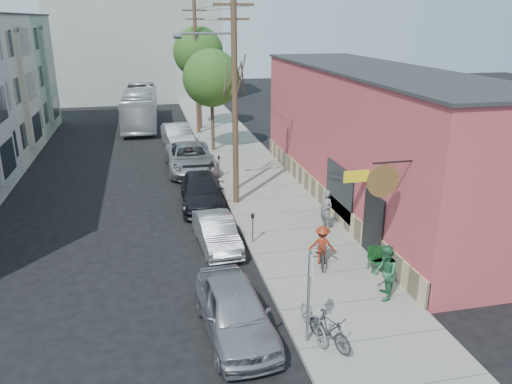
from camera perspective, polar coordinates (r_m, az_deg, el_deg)
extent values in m
plane|color=black|center=(19.20, -6.31, -8.09)|extent=(120.00, 120.00, 0.00)
cube|color=gray|center=(29.91, -0.66, 2.30)|extent=(4.50, 58.00, 0.15)
cube|color=#B6434A|center=(25.06, 12.99, 6.00)|extent=(5.00, 20.00, 6.50)
cube|color=#2B2B2D|center=(24.55, 13.58, 13.51)|extent=(5.20, 20.20, 0.12)
cube|color=tan|center=(24.85, 7.27, -0.26)|extent=(0.10, 20.00, 1.10)
cube|color=black|center=(19.44, 13.25, -3.92)|extent=(0.10, 1.60, 2.60)
cube|color=black|center=(22.31, 9.50, 0.20)|extent=(0.08, 3.00, 2.20)
cylinder|color=brown|center=(16.31, 14.30, 1.24)|extent=(1.10, 0.06, 1.10)
cube|color=yellow|center=(19.31, 11.39, 1.76)|extent=(1.00, 0.08, 0.45)
cube|color=beige|center=(36.06, -25.12, 10.64)|extent=(1.10, 3.20, 7.00)
cube|color=gray|center=(44.43, -26.60, 11.72)|extent=(6.00, 8.00, 9.00)
cube|color=gray|center=(43.87, -23.05, 12.14)|extent=(1.10, 3.20, 7.00)
cube|color=#A9AAA4|center=(59.06, -13.46, 16.01)|extent=(18.00, 8.00, 12.00)
cube|color=slate|center=(14.02, 6.03, -11.87)|extent=(0.07, 0.07, 2.80)
cube|color=silver|center=(13.54, 6.18, -8.24)|extent=(0.02, 0.45, 0.60)
cylinder|color=slate|center=(20.20, -0.38, -4.33)|extent=(0.06, 0.06, 1.10)
cylinder|color=black|center=(19.97, -0.38, -2.75)|extent=(0.14, 0.14, 0.18)
cylinder|color=slate|center=(28.64, -4.25, 2.79)|extent=(0.06, 0.06, 1.10)
cylinder|color=black|center=(28.48, -4.28, 3.95)|extent=(0.14, 0.14, 0.18)
cylinder|color=#503A28|center=(23.54, -2.43, 10.35)|extent=(0.28, 0.28, 10.00)
cube|color=#503A28|center=(23.26, -2.59, 20.62)|extent=(1.80, 0.12, 0.12)
cube|color=#503A28|center=(23.26, -2.56, 19.15)|extent=(1.40, 0.10, 0.10)
cylinder|color=slate|center=(22.96, -8.98, 17.20)|extent=(0.35, 0.24, 0.24)
cylinder|color=#503A28|center=(39.73, -6.82, 13.84)|extent=(0.28, 0.28, 10.00)
cube|color=#503A28|center=(39.57, -7.07, 19.91)|extent=(1.80, 0.12, 0.12)
cube|color=#503A28|center=(39.57, -7.03, 19.04)|extent=(1.40, 0.10, 0.10)
cylinder|color=#44392C|center=(26.04, -2.41, 5.88)|extent=(0.24, 0.24, 5.25)
cylinder|color=#44392C|center=(34.42, -5.00, 8.56)|extent=(0.24, 0.24, 4.61)
sphere|color=#336021|center=(34.04, -5.13, 12.85)|extent=(3.82, 3.82, 3.82)
cylinder|color=#44392C|center=(41.58, -6.45, 11.15)|extent=(0.24, 0.24, 5.76)
sphere|color=#336021|center=(41.26, -6.62, 15.61)|extent=(3.96, 3.96, 3.96)
imported|color=slate|center=(21.54, 8.01, -2.05)|extent=(0.64, 0.75, 1.75)
imported|color=#2A6A41|center=(16.69, 14.55, -8.93)|extent=(0.96, 1.08, 1.83)
imported|color=maroon|center=(18.59, 7.56, -6.03)|extent=(1.09, 0.87, 1.48)
imported|color=black|center=(18.71, 7.53, -6.74)|extent=(1.09, 1.94, 0.97)
imported|color=black|center=(14.41, 8.41, -15.31)|extent=(1.08, 1.71, 1.00)
imported|color=slate|center=(14.80, 6.58, -14.26)|extent=(0.75, 1.87, 0.96)
imported|color=#98989F|center=(14.83, -2.43, -13.39)|extent=(2.14, 4.68, 1.56)
imported|color=#97989E|center=(20.14, -4.53, -4.62)|extent=(1.63, 4.02, 1.30)
imported|color=black|center=(24.70, -6.23, 0.07)|extent=(2.29, 5.07, 1.44)
imported|color=#9C9DA3|center=(30.35, -7.53, 3.87)|extent=(2.84, 6.00, 1.66)
imported|color=#A4A6AC|center=(36.15, -8.94, 6.29)|extent=(2.22, 5.20, 1.67)
imported|color=white|center=(44.48, -13.09, 9.44)|extent=(3.13, 11.58, 3.20)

